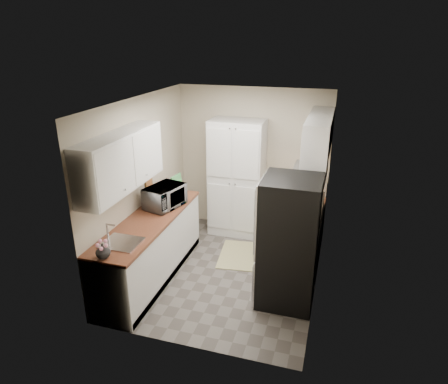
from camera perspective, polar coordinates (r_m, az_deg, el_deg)
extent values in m
plane|color=#56514C|center=(6.06, 0.32, -11.23)|extent=(3.20, 3.20, 0.00)
cube|color=beige|center=(6.95, 4.09, 4.51)|extent=(2.60, 0.04, 2.50)
cube|color=beige|center=(4.12, -6.01, -8.08)|extent=(2.60, 0.04, 2.50)
cube|color=beige|center=(5.96, -11.74, 1.16)|extent=(0.04, 3.20, 2.50)
cube|color=beige|center=(5.29, 13.98, -1.67)|extent=(0.04, 3.20, 2.50)
cube|color=silver|center=(5.15, 0.38, 12.85)|extent=(2.60, 3.20, 0.04)
cube|color=silver|center=(5.08, -14.46, 4.27)|extent=(0.33, 1.60, 0.70)
cube|color=silver|center=(5.88, 13.39, 7.29)|extent=(0.33, 1.55, 0.58)
cube|color=#99999E|center=(5.57, 12.13, 2.66)|extent=(0.45, 0.76, 0.13)
cube|color=#B7B7BC|center=(5.04, -14.43, -7.06)|extent=(0.45, 0.40, 0.02)
cube|color=brown|center=(6.14, -10.70, 1.16)|extent=(0.02, 0.22, 0.22)
cube|color=silver|center=(6.81, 1.85, 1.97)|extent=(0.90, 0.55, 2.00)
cube|color=silver|center=(5.81, -10.39, -8.08)|extent=(0.60, 2.30, 0.88)
cube|color=brown|center=(5.60, -10.71, -3.98)|extent=(0.63, 2.33, 0.04)
cube|color=silver|center=(6.72, 11.38, -3.89)|extent=(0.60, 0.80, 0.88)
cube|color=brown|center=(6.54, 11.68, -0.25)|extent=(0.63, 0.83, 0.04)
cube|color=#B7B7BC|center=(6.01, 10.38, -6.94)|extent=(0.64, 0.76, 0.90)
cube|color=black|center=(5.80, 10.69, -2.90)|extent=(0.66, 0.78, 0.03)
cube|color=black|center=(5.74, 13.63, -2.26)|extent=(0.06, 0.76, 0.22)
cube|color=tan|center=(5.88, 6.68, -6.28)|extent=(0.01, 0.16, 0.42)
cube|color=beige|center=(6.09, 7.10, -5.27)|extent=(0.01, 0.16, 0.42)
cube|color=#B7B7BC|center=(5.12, 9.24, -7.10)|extent=(0.70, 0.72, 1.70)
imported|color=#A7A7AB|center=(5.88, -8.46, -0.65)|extent=(0.53, 0.66, 0.32)
cylinder|color=black|center=(6.35, -7.07, 0.83)|extent=(0.07, 0.07, 0.26)
imported|color=silver|center=(4.75, -16.92, -8.05)|extent=(0.22, 0.22, 0.17)
cube|color=#42974D|center=(6.31, -6.69, 1.01)|extent=(0.06, 0.26, 0.32)
cube|color=#A4A5A9|center=(6.50, 12.66, 0.88)|extent=(0.45, 0.51, 0.24)
cube|color=tan|center=(6.45, 2.00, -8.96)|extent=(0.66, 0.95, 0.01)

